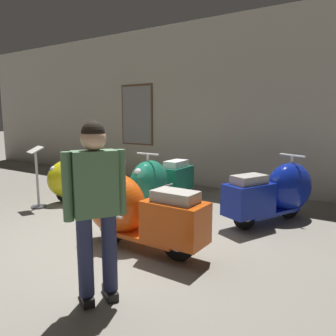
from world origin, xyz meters
The scene contains 8 objects.
ground_plane centered at (0.00, 0.00, 0.00)m, with size 60.00×60.00×0.00m, color slate.
showroom_back_wall centered at (-0.01, 3.86, 1.91)m, with size 18.00×0.24×3.83m.
scooter_0 centered at (-2.01, 1.24, 0.44)m, with size 0.84×1.63×0.96m.
scooter_1 centered at (-0.42, 1.68, 0.47)m, with size 0.55×1.70×1.04m.
scooter_2 centered at (0.38, -0.03, 0.49)m, with size 1.77×0.57×1.08m.
scooter_3 centered at (1.65, 2.05, 0.48)m, with size 1.17×1.79×1.06m.
visitor_1 centered at (0.92, -1.16, 0.95)m, with size 0.40×0.49×1.65m.
info_stanchion centered at (-2.24, 0.43, 0.47)m, with size 0.37×0.31×1.13m.
Camera 1 is at (2.99, -3.14, 1.70)m, focal length 34.97 mm.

